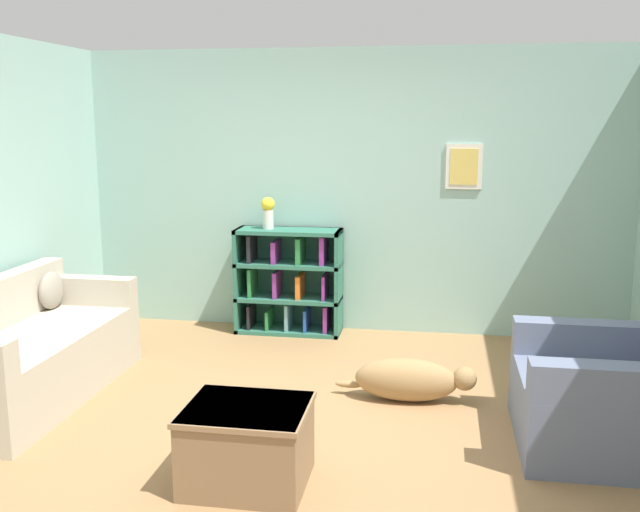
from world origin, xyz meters
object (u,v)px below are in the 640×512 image
Objects in this scene: bookshelf at (290,281)px; coffee_table at (247,443)px; dog at (410,380)px; recliner_chair at (619,395)px; vase at (268,211)px; couch at (26,354)px.

coffee_table is at bearing -82.78° from bookshelf.
bookshelf reaches higher than coffee_table.
dog is at bearing 57.97° from coffee_table.
vase is at bearing 142.90° from recliner_chair.
couch is 2.10m from coffee_table.
recliner_chair is 1.05× the size of dog.
dog is at bearing -51.81° from bookshelf.
coffee_table is at bearing -159.01° from recliner_chair.
vase reaches higher than recliner_chair.
couch is 1.84× the size of dog.
recliner_chair is (3.97, -0.13, 0.01)m from couch.
couch is 1.89× the size of bookshelf.
dog is (1.19, -1.51, -0.33)m from bookshelf.
recliner_chair is at bearing -22.13° from dog.
couch is 2.43m from bookshelf.
bookshelf is at bearing 6.43° from vase.
dog is (2.70, 0.39, -0.17)m from couch.
bookshelf is 0.68m from vase.
coffee_table is 3.00m from vase.
recliner_chair is 3.61× the size of vase.
dog is at bearing -47.17° from vase.
recliner_chair is 1.38m from dog.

